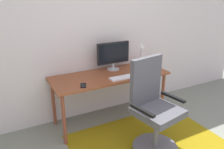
{
  "coord_description": "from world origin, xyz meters",
  "views": [
    {
      "loc": [
        -1.27,
        -0.75,
        1.78
      ],
      "look_at": [
        -0.05,
        1.57,
        0.81
      ],
      "focal_mm": 35.69,
      "sensor_mm": 36.0,
      "label": 1
    }
  ],
  "objects_px": {
    "computer_mouse": "(145,72)",
    "desk_lamp": "(141,51)",
    "monitor": "(113,54)",
    "cell_phone": "(83,85)",
    "keyboard": "(125,77)",
    "coffee_cup": "(142,63)",
    "office_chair": "(153,114)",
    "desk": "(110,79)"
  },
  "relations": [
    {
      "from": "cell_phone",
      "to": "office_chair",
      "type": "relative_size",
      "value": 0.13
    },
    {
      "from": "monitor",
      "to": "coffee_cup",
      "type": "xyz_separation_m",
      "value": [
        0.48,
        -0.05,
        -0.19
      ]
    },
    {
      "from": "computer_mouse",
      "to": "coffee_cup",
      "type": "relative_size",
      "value": 1.13
    },
    {
      "from": "computer_mouse",
      "to": "cell_phone",
      "type": "bearing_deg",
      "value": -179.9
    },
    {
      "from": "cell_phone",
      "to": "monitor",
      "type": "bearing_deg",
      "value": 51.86
    },
    {
      "from": "desk",
      "to": "coffee_cup",
      "type": "xyz_separation_m",
      "value": [
        0.63,
        0.13,
        0.11
      ]
    },
    {
      "from": "computer_mouse",
      "to": "office_chair",
      "type": "distance_m",
      "value": 0.73
    },
    {
      "from": "computer_mouse",
      "to": "desk_lamp",
      "type": "height_order",
      "value": "desk_lamp"
    },
    {
      "from": "cell_phone",
      "to": "desk_lamp",
      "type": "xyz_separation_m",
      "value": [
        0.97,
        0.18,
        0.27
      ]
    },
    {
      "from": "coffee_cup",
      "to": "cell_phone",
      "type": "xyz_separation_m",
      "value": [
        -1.09,
        -0.32,
        -0.04
      ]
    },
    {
      "from": "monitor",
      "to": "cell_phone",
      "type": "distance_m",
      "value": 0.75
    },
    {
      "from": "monitor",
      "to": "desk_lamp",
      "type": "relative_size",
      "value": 1.28
    },
    {
      "from": "computer_mouse",
      "to": "desk_lamp",
      "type": "xyz_separation_m",
      "value": [
        0.05,
        0.18,
        0.26
      ]
    },
    {
      "from": "monitor",
      "to": "office_chair",
      "type": "bearing_deg",
      "value": -89.79
    },
    {
      "from": "office_chair",
      "to": "monitor",
      "type": "bearing_deg",
      "value": 79.7
    },
    {
      "from": "office_chair",
      "to": "desk",
      "type": "bearing_deg",
      "value": 89.91
    },
    {
      "from": "computer_mouse",
      "to": "desk_lamp",
      "type": "distance_m",
      "value": 0.32
    },
    {
      "from": "monitor",
      "to": "computer_mouse",
      "type": "xyz_separation_m",
      "value": [
        0.31,
        -0.37,
        -0.22
      ]
    },
    {
      "from": "monitor",
      "to": "desk_lamp",
      "type": "bearing_deg",
      "value": -27.31
    },
    {
      "from": "cell_phone",
      "to": "office_chair",
      "type": "distance_m",
      "value": 0.9
    },
    {
      "from": "keyboard",
      "to": "office_chair",
      "type": "relative_size",
      "value": 0.39
    },
    {
      "from": "desk",
      "to": "coffee_cup",
      "type": "height_order",
      "value": "coffee_cup"
    },
    {
      "from": "cell_phone",
      "to": "computer_mouse",
      "type": "bearing_deg",
      "value": 20.85
    },
    {
      "from": "desk",
      "to": "keyboard",
      "type": "distance_m",
      "value": 0.25
    },
    {
      "from": "computer_mouse",
      "to": "desk_lamp",
      "type": "bearing_deg",
      "value": 75.67
    },
    {
      "from": "desk_lamp",
      "to": "cell_phone",
      "type": "bearing_deg",
      "value": -169.19
    },
    {
      "from": "coffee_cup",
      "to": "desk_lamp",
      "type": "bearing_deg",
      "value": -132.6
    },
    {
      "from": "desk_lamp",
      "to": "computer_mouse",
      "type": "bearing_deg",
      "value": -104.33
    },
    {
      "from": "coffee_cup",
      "to": "desk_lamp",
      "type": "relative_size",
      "value": 0.24
    },
    {
      "from": "desk_lamp",
      "to": "office_chair",
      "type": "relative_size",
      "value": 0.35
    },
    {
      "from": "keyboard",
      "to": "coffee_cup",
      "type": "distance_m",
      "value": 0.6
    },
    {
      "from": "monitor",
      "to": "desk",
      "type": "bearing_deg",
      "value": -129.82
    },
    {
      "from": "monitor",
      "to": "keyboard",
      "type": "relative_size",
      "value": 1.17
    },
    {
      "from": "monitor",
      "to": "keyboard",
      "type": "height_order",
      "value": "monitor"
    },
    {
      "from": "desk",
      "to": "cell_phone",
      "type": "distance_m",
      "value": 0.51
    },
    {
      "from": "desk",
      "to": "coffee_cup",
      "type": "relative_size",
      "value": 17.61
    },
    {
      "from": "coffee_cup",
      "to": "office_chair",
      "type": "relative_size",
      "value": 0.08
    },
    {
      "from": "keyboard",
      "to": "computer_mouse",
      "type": "height_order",
      "value": "computer_mouse"
    },
    {
      "from": "monitor",
      "to": "cell_phone",
      "type": "height_order",
      "value": "monitor"
    },
    {
      "from": "monitor",
      "to": "cell_phone",
      "type": "relative_size",
      "value": 3.58
    },
    {
      "from": "computer_mouse",
      "to": "cell_phone",
      "type": "xyz_separation_m",
      "value": [
        -0.92,
        -0.0,
        -0.01
      ]
    },
    {
      "from": "computer_mouse",
      "to": "desk",
      "type": "bearing_deg",
      "value": 156.74
    }
  ]
}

